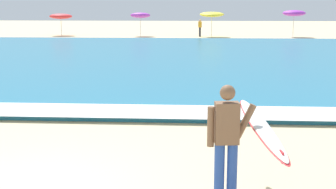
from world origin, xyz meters
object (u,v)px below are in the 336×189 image
at_px(beach_umbrella_0, 61,16).
at_px(beach_umbrella_2, 212,14).
at_px(beach_umbrella_1, 140,15).
at_px(beach_umbrella_3, 294,13).
at_px(beachgoer_near_row_left, 200,27).
at_px(surfer_with_board, 242,133).

relative_size(beach_umbrella_0, beach_umbrella_2, 0.93).
distance_m(beach_umbrella_1, beach_umbrella_2, 6.61).
bearing_deg(beach_umbrella_2, beach_umbrella_3, 1.89).
xyz_separation_m(beach_umbrella_2, beachgoer_near_row_left, (-1.06, -0.05, -1.17)).
distance_m(beach_umbrella_1, beachgoer_near_row_left, 5.66).
bearing_deg(beach_umbrella_2, beachgoer_near_row_left, -177.22).
distance_m(surfer_with_board, beach_umbrella_2, 36.52).
xyz_separation_m(beach_umbrella_3, beachgoer_near_row_left, (-8.49, -0.30, -1.29)).
bearing_deg(surfer_with_board, beach_umbrella_1, 99.26).
xyz_separation_m(beach_umbrella_1, beachgoer_near_row_left, (5.54, -0.43, -1.07)).
bearing_deg(beachgoer_near_row_left, beach_umbrella_2, 2.78).
bearing_deg(beachgoer_near_row_left, beach_umbrella_3, 2.00).
bearing_deg(beach_umbrella_1, beach_umbrella_0, 176.62).
height_order(beach_umbrella_0, beachgoer_near_row_left, beach_umbrella_0).
relative_size(beach_umbrella_1, beach_umbrella_2, 0.97).
relative_size(beach_umbrella_0, beach_umbrella_3, 0.89).
distance_m(surfer_with_board, beach_umbrella_3, 37.63).
distance_m(beach_umbrella_2, beach_umbrella_3, 7.43).
relative_size(beach_umbrella_1, beachgoer_near_row_left, 1.41).
bearing_deg(surfer_with_board, beach_umbrella_2, 89.07).
distance_m(beach_umbrella_2, beachgoer_near_row_left, 1.58).
xyz_separation_m(beach_umbrella_0, beach_umbrella_2, (14.26, -0.83, 0.21)).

